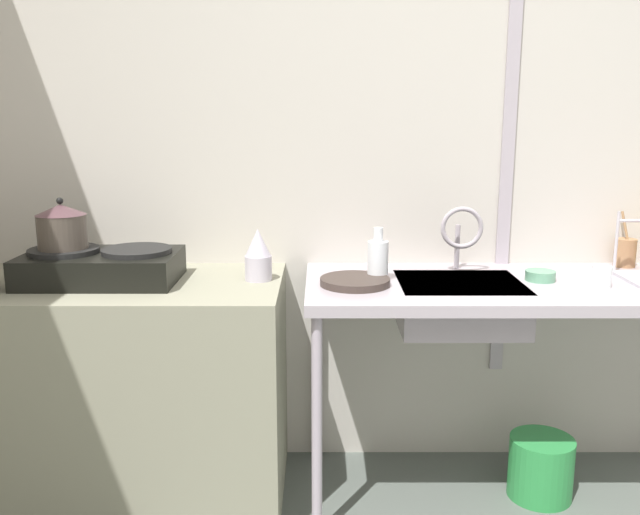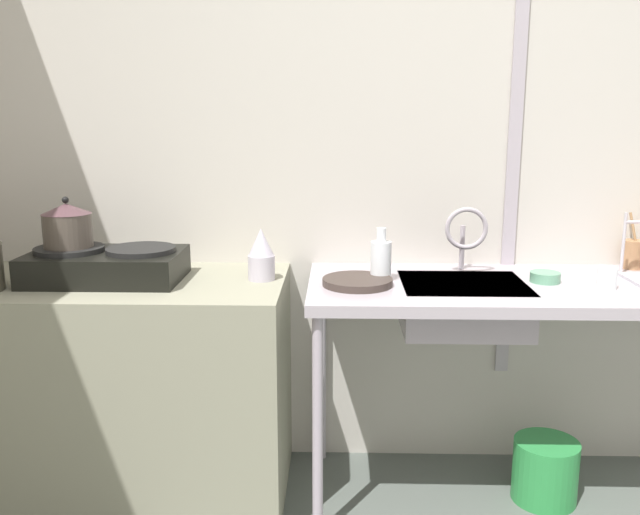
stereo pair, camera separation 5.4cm
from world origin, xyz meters
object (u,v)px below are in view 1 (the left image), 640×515
Objects in this scene: cup_by_rack at (605,277)px; bucket_on_floor at (544,468)px; faucet at (463,230)px; utensil_jar at (628,252)px; sink_basin at (462,304)px; bottle_by_sink at (381,259)px; percolator at (261,255)px; stove at (104,266)px; frying_pan at (358,281)px; pot_on_left_burner at (65,226)px; small_bowl_on_drainboard at (543,276)px.

cup_by_rack is 0.31× the size of bucket_on_floor.
utensil_jar is at bearing 8.08° from faucet.
sink_basin is 0.76m from utensil_jar.
bottle_by_sink is (-0.32, -0.13, -0.08)m from faucet.
bottle_by_sink is at bearing -0.86° from percolator.
bucket_on_floor is (1.61, -0.02, -0.77)m from stove.
cup_by_rack is (0.85, -0.03, 0.02)m from frying_pan.
pot_on_left_burner is 1.89m from cup_by_rack.
sink_basin is at bearing -2.36° from percolator.
frying_pan is 1.02m from bucket_on_floor.
utensil_jar reaches higher than cup_by_rack.
sink_basin is 5.93× the size of cup_by_rack.
bucket_on_floor is (1.06, -0.05, -0.81)m from percolator.
pot_on_left_burner is at bearing 179.32° from bucket_on_floor.
stove is 2.26× the size of bucket_on_floor.
stove is at bearing -178.70° from bottle_by_sink.
frying_pan is at bearing -177.98° from bucket_on_floor.
faucet is 1.06× the size of bucket_on_floor.
bottle_by_sink is at bearing 38.74° from frying_pan.
percolator is at bearing -171.10° from utensil_jar.
cup_by_rack is at bearing -2.21° from pot_on_left_burner.
pot_on_left_burner is at bearing -173.20° from utensil_jar.
utensil_jar is at bearing 6.80° from pot_on_left_burner.
small_bowl_on_drainboard is at bearing 0.67° from pot_on_left_burner.
cup_by_rack is at bearing -19.87° from bucket_on_floor.
faucet is at bearing 80.08° from sink_basin.
bottle_by_sink is 0.81× the size of bucket_on_floor.
bucket_on_floor is (0.33, -0.02, -0.63)m from sink_basin.
stove is 1.76m from cup_by_rack.
frying_pan is at bearing -2.90° from stove.
cup_by_rack reaches higher than sink_basin.
percolator is 0.43× the size of sink_basin.
bottle_by_sink is at bearing 172.95° from cup_by_rack.
pot_on_left_burner is 0.73× the size of frying_pan.
pot_on_left_burner is 0.96× the size of percolator.
sink_basin is 2.28× the size of bottle_by_sink.
pot_on_left_burner is 1.71m from small_bowl_on_drainboard.
utensil_jar is at bearing 7.24° from stove.
frying_pan is 2.30× the size of small_bowl_on_drainboard.
bucket_on_floor is (0.71, 0.02, -0.73)m from frying_pan.
frying_pan is 1.14× the size of utensil_jar.
frying_pan is at bearing -173.25° from sink_basin.
bucket_on_floor is at bearing -3.41° from sink_basin.
percolator is at bearing 179.14° from bottle_by_sink.
faucet is 0.48m from frying_pan.
stove is at bearing -179.27° from small_bowl_on_drainboard.
cup_by_rack is 0.77m from bucket_on_floor.
small_bowl_on_drainboard is (-0.18, 0.09, -0.02)m from cup_by_rack.
stove reaches higher than bucket_on_floor.
utensil_jar is at bearing 13.01° from bottle_by_sink.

